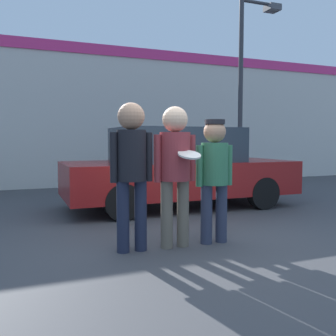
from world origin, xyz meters
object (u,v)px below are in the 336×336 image
(person_left, at_px, (132,163))
(street_lamp, at_px, (248,71))
(person_middle_with_frisbee, at_px, (175,163))
(person_right, at_px, (214,170))
(parked_car_near, at_px, (179,168))

(person_left, xyz_separation_m, street_lamp, (4.40, 4.17, 2.08))
(street_lamp, bearing_deg, person_middle_with_frisbee, -132.51)
(person_right, relative_size, parked_car_near, 0.35)
(parked_car_near, bearing_deg, street_lamp, 30.86)
(parked_car_near, xyz_separation_m, street_lamp, (2.67, 1.60, 2.38))
(person_left, xyz_separation_m, person_right, (1.10, -0.03, -0.12))
(person_left, distance_m, street_lamp, 6.41)
(person_left, xyz_separation_m, person_middle_with_frisbee, (0.55, -0.03, -0.01))
(person_middle_with_frisbee, relative_size, person_right, 1.09)
(person_middle_with_frisbee, distance_m, street_lamp, 6.07)
(person_left, distance_m, person_right, 1.11)
(person_middle_with_frisbee, distance_m, parked_car_near, 2.87)
(person_left, bearing_deg, parked_car_near, 56.12)
(person_middle_with_frisbee, bearing_deg, street_lamp, 47.49)
(person_left, relative_size, parked_car_near, 0.39)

